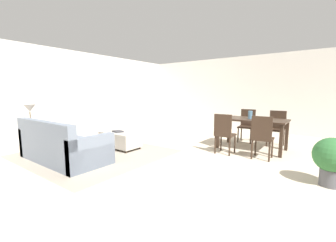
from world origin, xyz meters
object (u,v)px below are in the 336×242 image
object	(u,v)px
dining_chair_far_right	(277,126)
potted_plant	(332,158)
table_lamp	(30,109)
vase_centerpiece	(250,115)
dining_table	(252,123)
book_on_ottoman	(118,131)
dining_chair_near_left	(224,131)
dining_chair_far_left	(247,123)
ottoman_table	(120,139)
dining_chair_near_right	(262,135)
side_table	(32,132)
couch	(62,147)

from	to	relation	value
dining_chair_far_right	potted_plant	world-z (taller)	dining_chair_far_right
table_lamp	vase_centerpiece	xyz separation A→B (m)	(4.12, 3.29, -0.15)
table_lamp	dining_chair_far_right	size ratio (longest dim) A/B	0.57
dining_table	book_on_ottoman	bearing A→B (deg)	-144.86
dining_chair_near_left	dining_chair_far_left	distance (m)	1.62
ottoman_table	potted_plant	size ratio (longest dim) A/B	1.38
table_lamp	dining_chair_far_right	distance (m)	6.16
dining_table	book_on_ottoman	size ratio (longest dim) A/B	6.01
book_on_ottoman	potted_plant	size ratio (longest dim) A/B	0.35
dining_chair_near_right	potted_plant	distance (m)	1.41
book_on_ottoman	potted_plant	world-z (taller)	potted_plant
dining_chair_far_left	vase_centerpiece	distance (m)	0.94
dining_chair_far_right	vase_centerpiece	xyz separation A→B (m)	(-0.47, -0.80, 0.34)
dining_chair_near_left	side_table	bearing A→B (deg)	-146.62
couch	book_on_ottoman	bearing A→B (deg)	84.66
dining_chair_far_left	book_on_ottoman	size ratio (longest dim) A/B	3.54
side_table	table_lamp	bearing A→B (deg)	0.00
dining_chair_near_right	vase_centerpiece	distance (m)	0.93
dining_chair_near_right	dining_chair_far_left	size ratio (longest dim) A/B	1.00
dining_table	book_on_ottoman	distance (m)	3.33
couch	side_table	size ratio (longest dim) A/B	3.41
dining_chair_near_right	book_on_ottoman	size ratio (longest dim) A/B	3.54
ottoman_table	dining_table	distance (m)	3.30
table_lamp	dining_chair_near_left	world-z (taller)	table_lamp
ottoman_table	vase_centerpiece	world-z (taller)	vase_centerpiece
table_lamp	book_on_ottoman	xyz separation A→B (m)	(1.45, 1.40, -0.58)
dining_chair_far_right	dining_chair_near_right	bearing A→B (deg)	-89.89
ottoman_table	dining_chair_near_left	world-z (taller)	dining_chair_near_left
couch	dining_table	xyz separation A→B (m)	(2.85, 3.28, 0.37)
dining_chair_near_left	dining_chair_far_left	world-z (taller)	same
table_lamp	vase_centerpiece	distance (m)	5.27
potted_plant	dining_chair_far_right	bearing A→B (deg)	117.11
couch	side_table	distance (m)	1.33
dining_chair_far_left	potted_plant	bearing A→B (deg)	-49.96
couch	side_table	bearing A→B (deg)	-178.27
dining_chair_far_left	ottoman_table	bearing A→B (deg)	-130.69
potted_plant	vase_centerpiece	bearing A→B (deg)	137.56
potted_plant	ottoman_table	bearing A→B (deg)	-175.13
ottoman_table	table_lamp	size ratio (longest dim) A/B	1.94
dining_chair_near_right	book_on_ottoman	distance (m)	3.35
ottoman_table	dining_chair_far_right	size ratio (longest dim) A/B	1.11
side_table	ottoman_table	bearing A→B (deg)	43.58
table_lamp	dining_table	bearing A→B (deg)	38.52
ottoman_table	vase_centerpiece	xyz separation A→B (m)	(2.62, 1.86, 0.62)
side_table	dining_chair_near_right	world-z (taller)	dining_chair_near_right
dining_chair_far_left	potted_plant	distance (m)	3.04
dining_chair_near_right	vase_centerpiece	bearing A→B (deg)	122.88
ottoman_table	book_on_ottoman	bearing A→B (deg)	-156.25
table_lamp	dining_table	distance (m)	5.34
side_table	table_lamp	xyz separation A→B (m)	(0.00, 0.00, 0.54)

